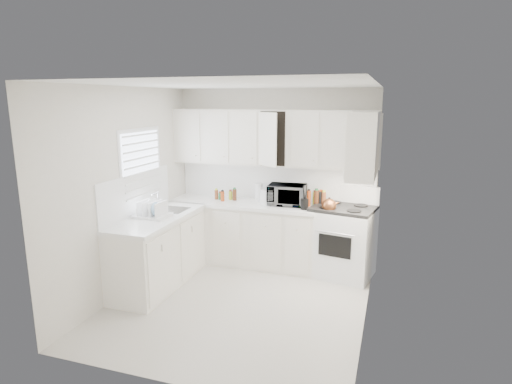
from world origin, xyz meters
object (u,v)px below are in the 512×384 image
at_px(rice_cooker, 269,195).
at_px(dish_rack, 152,208).
at_px(microwave, 287,193).
at_px(utensil_crock, 305,197).
at_px(stove, 343,232).
at_px(tea_kettle, 329,205).

bearing_deg(rice_cooker, dish_rack, -119.10).
distance_m(microwave, utensil_crock, 0.35).
xyz_separation_m(stove, utensil_crock, (-0.52, -0.14, 0.49)).
bearing_deg(stove, utensil_crock, -155.01).
bearing_deg(stove, microwave, -173.24).
height_order(tea_kettle, microwave, microwave).
height_order(tea_kettle, dish_rack, dish_rack).
bearing_deg(tea_kettle, rice_cooker, 166.07).
bearing_deg(microwave, rice_cooker, -177.16).
height_order(stove, dish_rack, stove).
xyz_separation_m(tea_kettle, utensil_crock, (-0.34, 0.02, 0.08)).
relative_size(tea_kettle, dish_rack, 0.54).
relative_size(stove, microwave, 2.39).
relative_size(microwave, rice_cooker, 2.04).
xyz_separation_m(stove, tea_kettle, (-0.18, -0.16, 0.42)).
relative_size(tea_kettle, rice_cooker, 0.93).
bearing_deg(dish_rack, microwave, 38.82).
height_order(stove, tea_kettle, stove).
relative_size(tea_kettle, microwave, 0.46).
bearing_deg(stove, rice_cooker, -170.85).
xyz_separation_m(rice_cooker, dish_rack, (-1.24, -1.16, -0.01)).
relative_size(rice_cooker, utensil_crock, 0.74).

